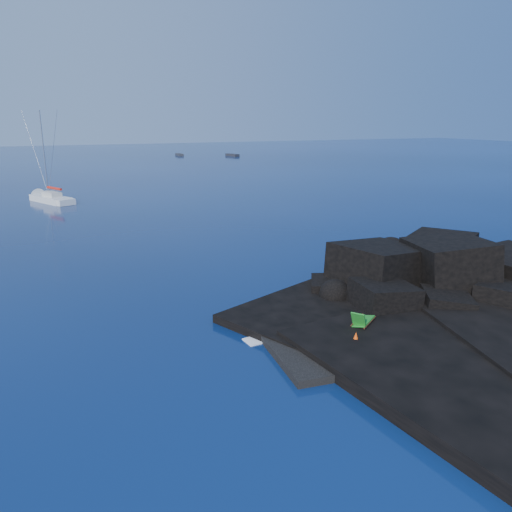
{
  "coord_description": "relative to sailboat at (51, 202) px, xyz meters",
  "views": [
    {
      "loc": [
        -8.74,
        -17.39,
        10.34
      ],
      "look_at": [
        3.61,
        10.15,
        2.0
      ],
      "focal_mm": 35.0,
      "sensor_mm": 36.0,
      "label": 1
    }
  ],
  "objects": [
    {
      "name": "headland",
      "position": [
        19.8,
        -48.12,
        0.0
      ],
      "size": [
        24.0,
        24.0,
        3.6
      ],
      "primitive_type": null,
      "color": "black",
      "rests_on": "ground"
    },
    {
      "name": "deck_chair",
      "position": [
        12.19,
        -49.91,
        0.97
      ],
      "size": [
        1.93,
        1.69,
        1.24
      ],
      "primitive_type": null,
      "rotation": [
        0.0,
        0.0,
        0.62
      ],
      "color": "#1C7E22",
      "rests_on": "beach"
    },
    {
      "name": "sunbather",
      "position": [
        9.49,
        -49.5,
        0.51
      ],
      "size": [
        1.76,
        0.79,
        0.23
      ],
      "primitive_type": null,
      "rotation": [
        0.0,
        0.0,
        0.22
      ],
      "color": "#E69A78",
      "rests_on": "towel"
    },
    {
      "name": "marker_cone",
      "position": [
        10.79,
        -51.26,
        0.65
      ],
      "size": [
        0.45,
        0.45,
        0.61
      ],
      "primitive_type": "cone",
      "rotation": [
        0.0,
        0.0,
        -0.15
      ],
      "color": "#F54C0C",
      "rests_on": "beach"
    },
    {
      "name": "sailboat",
      "position": [
        0.0,
        0.0,
        0.0
      ],
      "size": [
        6.62,
        10.86,
        11.42
      ],
      "primitive_type": null,
      "rotation": [
        0.0,
        0.0,
        0.43
      ],
      "color": "silver",
      "rests_on": "ground"
    },
    {
      "name": "towel",
      "position": [
        9.49,
        -49.5,
        0.37
      ],
      "size": [
        1.94,
        1.23,
        0.05
      ],
      "primitive_type": "cube",
      "rotation": [
        0.0,
        0.0,
        0.22
      ],
      "color": "white",
      "rests_on": "beach"
    },
    {
      "name": "distant_boat_a",
      "position": [
        37.7,
        73.94,
        0.0
      ],
      "size": [
        1.53,
        4.56,
        0.6
      ],
      "primitive_type": "cube",
      "rotation": [
        0.0,
        0.0,
        -0.03
      ],
      "color": "#292A2F",
      "rests_on": "ground"
    },
    {
      "name": "beach",
      "position": [
        11.3,
        -50.62,
        0.0
      ],
      "size": [
        9.08,
        6.86,
        0.7
      ],
      "primitive_type": "cube",
      "rotation": [
        0.0,
        0.0,
        -0.1
      ],
      "color": "black",
      "rests_on": "ground"
    },
    {
      "name": "distant_boat_b",
      "position": [
        50.89,
        65.77,
        0.0
      ],
      "size": [
        2.63,
        5.12,
        0.65
      ],
      "primitive_type": "cube",
      "rotation": [
        0.0,
        0.0,
        0.24
      ],
      "color": "#232328",
      "rests_on": "ground"
    },
    {
      "name": "surf_foam",
      "position": [
        11.8,
        -46.12,
        0.0
      ],
      "size": [
        10.0,
        8.0,
        0.06
      ],
      "primitive_type": null,
      "color": "white",
      "rests_on": "ground"
    },
    {
      "name": "ground",
      "position": [
        6.8,
        -51.12,
        0.0
      ],
      "size": [
        400.0,
        400.0,
        0.0
      ],
      "primitive_type": "plane",
      "color": "black",
      "rests_on": "ground"
    }
  ]
}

